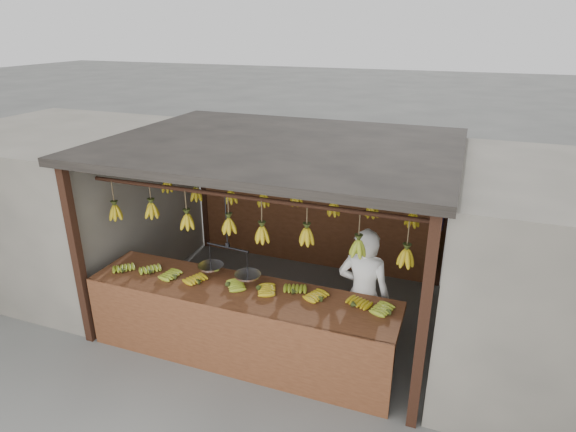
% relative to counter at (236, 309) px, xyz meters
% --- Properties ---
extents(ground, '(80.00, 80.00, 0.00)m').
position_rel_counter_xyz_m(ground, '(0.06, 1.23, -0.72)').
color(ground, '#5B5B57').
extents(stall, '(4.30, 3.30, 2.40)m').
position_rel_counter_xyz_m(stall, '(0.06, 1.56, 1.26)').
color(stall, black).
rests_on(stall, ground).
extents(neighbor_left, '(3.00, 3.00, 2.30)m').
position_rel_counter_xyz_m(neighbor_left, '(-3.54, 1.23, 0.43)').
color(neighbor_left, slate).
rests_on(neighbor_left, ground).
extents(counter, '(3.67, 0.83, 0.96)m').
position_rel_counter_xyz_m(counter, '(0.00, 0.00, 0.00)').
color(counter, brown).
rests_on(counter, ground).
extents(hanging_bananas, '(3.65, 2.24, 0.38)m').
position_rel_counter_xyz_m(hanging_bananas, '(0.06, 1.22, 0.91)').
color(hanging_bananas, '#B79913').
rests_on(hanging_bananas, ground).
extents(balance_scale, '(0.80, 0.34, 0.95)m').
position_rel_counter_xyz_m(balance_scale, '(-0.19, 0.23, 0.40)').
color(balance_scale, black).
rests_on(balance_scale, ground).
extents(vendor, '(0.61, 0.41, 1.66)m').
position_rel_counter_xyz_m(vendor, '(1.33, 0.63, 0.12)').
color(vendor, white).
rests_on(vendor, ground).
extents(bag_bundles, '(0.08, 0.26, 1.34)m').
position_rel_counter_xyz_m(bag_bundles, '(2.00, 2.58, 0.26)').
color(bag_bundles, red).
rests_on(bag_bundles, ground).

